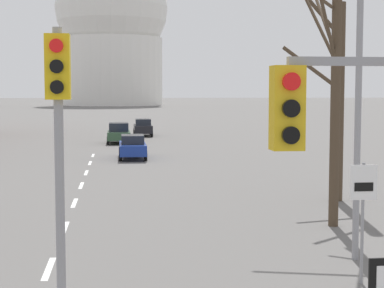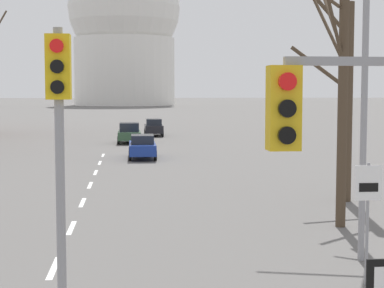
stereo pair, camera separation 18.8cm
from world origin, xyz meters
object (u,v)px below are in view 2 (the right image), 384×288
object	(u,v)px
speed_limit_sign	(368,203)
sedan_near_left	(154,127)
traffic_signal_centre_tall	(59,133)
traffic_signal_near_right	(369,141)
sedan_mid_centre	(142,146)
street_lamp_right	(346,82)
sedan_near_right	(129,133)

from	to	relation	value
speed_limit_sign	sedan_near_left	world-z (taller)	speed_limit_sign
traffic_signal_centre_tall	speed_limit_sign	distance (m)	7.27
traffic_signal_near_right	sedan_mid_centre	xyz separation A→B (m)	(-2.04, 32.81, -2.85)
street_lamp_right	sedan_near_left	bearing A→B (deg)	93.93
sedan_near_right	sedan_mid_centre	size ratio (longest dim) A/B	0.96
sedan_near_right	speed_limit_sign	bearing A→B (deg)	-82.34
sedan_mid_centre	street_lamp_right	bearing A→B (deg)	-79.66
traffic_signal_near_right	sedan_near_right	xyz separation A→B (m)	(-2.88, 44.77, -2.79)
traffic_signal_near_right	sedan_near_left	world-z (taller)	traffic_signal_near_right
traffic_signal_near_right	sedan_mid_centre	world-z (taller)	traffic_signal_near_right
sedan_near_right	traffic_signal_centre_tall	bearing A→B (deg)	-91.23
sedan_near_left	speed_limit_sign	bearing A→B (deg)	-86.41
speed_limit_sign	traffic_signal_centre_tall	bearing A→B (deg)	-150.09
traffic_signal_near_right	street_lamp_right	world-z (taller)	street_lamp_right
street_lamp_right	sedan_near_left	world-z (taller)	street_lamp_right
speed_limit_sign	sedan_near_right	size ratio (longest dim) A/B	0.63
street_lamp_right	sedan_near_right	xyz separation A→B (m)	(-5.36, 36.73, -3.58)
sedan_mid_centre	traffic_signal_near_right	bearing A→B (deg)	-86.45
street_lamp_right	sedan_near_right	world-z (taller)	street_lamp_right
traffic_signal_near_right	sedan_near_right	bearing A→B (deg)	93.68
sedan_mid_centre	speed_limit_sign	bearing A→B (deg)	-80.72
traffic_signal_centre_tall	speed_limit_sign	bearing A→B (deg)	29.91
speed_limit_sign	sedan_near_left	bearing A→B (deg)	93.59
street_lamp_right	sedan_near_left	xyz separation A→B (m)	(-3.10, 45.04, -3.60)
street_lamp_right	sedan_mid_centre	xyz separation A→B (m)	(-4.52, 24.78, -3.65)
traffic_signal_centre_tall	sedan_near_left	world-z (taller)	traffic_signal_centre_tall
traffic_signal_near_right	speed_limit_sign	xyz separation A→B (m)	(2.33, 6.07, -1.81)
speed_limit_sign	sedan_near_right	bearing A→B (deg)	97.66
traffic_signal_near_right	sedan_mid_centre	bearing A→B (deg)	93.55
traffic_signal_centre_tall	sedan_mid_centre	bearing A→B (deg)	86.70
speed_limit_sign	street_lamp_right	xyz separation A→B (m)	(0.15, 1.97, 2.61)
traffic_signal_near_right	sedan_near_left	bearing A→B (deg)	90.66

